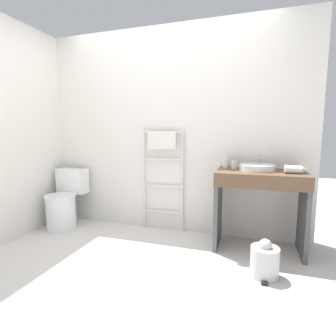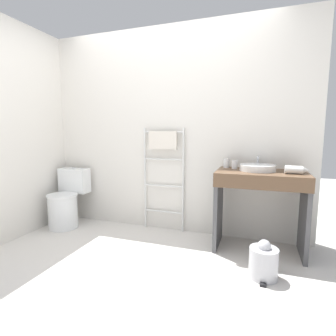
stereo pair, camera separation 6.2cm
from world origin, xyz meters
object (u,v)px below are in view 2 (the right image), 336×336
object	(u,v)px
toilet	(66,202)
cup_near_edge	(235,165)
towel_radiator	(163,157)
hair_dryer	(295,170)
sink_basin	(258,167)
trash_bin	(263,262)
cup_near_wall	(226,163)

from	to	relation	value
toilet	cup_near_edge	size ratio (longest dim) A/B	8.25
toilet	towel_radiator	bearing A→B (deg)	12.79
towel_radiator	hair_dryer	world-z (taller)	towel_radiator
towel_radiator	hair_dryer	distance (m)	1.44
sink_basin	cup_near_edge	world-z (taller)	cup_near_edge
toilet	trash_bin	distance (m)	2.45
sink_basin	hair_dryer	xyz separation A→B (m)	(0.33, -0.09, 0.01)
cup_near_wall	towel_radiator	bearing A→B (deg)	176.06
towel_radiator	trash_bin	size ratio (longest dim) A/B	3.81
towel_radiator	hair_dryer	bearing A→B (deg)	-10.81
hair_dryer	toilet	bearing A→B (deg)	-179.80
hair_dryer	cup_near_wall	bearing A→B (deg)	161.66
cup_near_wall	toilet	bearing A→B (deg)	-173.48
sink_basin	cup_near_edge	xyz separation A→B (m)	(-0.23, 0.07, 0.01)
towel_radiator	cup_near_edge	distance (m)	0.86
cup_near_wall	hair_dryer	size ratio (longest dim) A/B	0.48
cup_near_edge	hair_dryer	distance (m)	0.59
cup_near_edge	trash_bin	bearing A→B (deg)	-64.18
toilet	towel_radiator	distance (m)	1.39
toilet	cup_near_edge	xyz separation A→B (m)	(2.08, 0.17, 0.55)
hair_dryer	trash_bin	bearing A→B (deg)	-117.21
towel_radiator	cup_near_wall	size ratio (longest dim) A/B	12.67
cup_near_edge	trash_bin	xyz separation A→B (m)	(0.31, -0.65, -0.73)
toilet	trash_bin	xyz separation A→B (m)	(2.40, -0.48, -0.18)
towel_radiator	hair_dryer	size ratio (longest dim) A/B	6.09
towel_radiator	toilet	bearing A→B (deg)	-167.21
towel_radiator	cup_near_wall	distance (m)	0.76
cup_near_wall	hair_dryer	bearing A→B (deg)	-18.34
towel_radiator	sink_basin	bearing A→B (deg)	-9.38
hair_dryer	sink_basin	bearing A→B (deg)	164.61
cup_near_wall	cup_near_edge	bearing A→B (deg)	-30.40
hair_dryer	trash_bin	size ratio (longest dim) A/B	0.63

